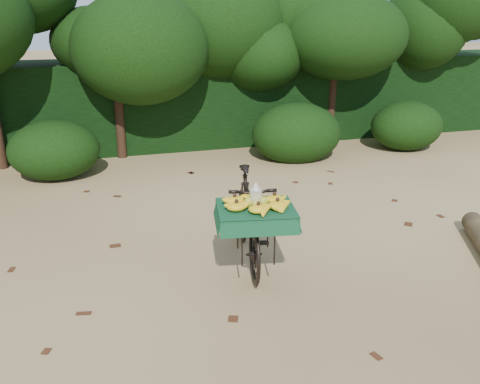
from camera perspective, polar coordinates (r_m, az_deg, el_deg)
name	(u,v)px	position (r m, az deg, el deg)	size (l,w,h in m)	color
ground	(320,264)	(5.96, 8.95, -8.00)	(80.00, 80.00, 0.00)	tan
vendor_bicycle	(248,217)	(5.72, 0.94, -2.88)	(0.95, 1.89, 1.08)	black
hedge_backdrop	(199,101)	(11.44, -4.62, 10.15)	(26.00, 1.80, 1.80)	black
tree_row	(174,53)	(10.41, -7.42, 15.25)	(14.50, 2.00, 4.00)	black
bush_clumps	(248,139)	(9.76, 0.89, 5.92)	(8.80, 1.70, 0.90)	black
leaf_litter	(298,241)	(6.49, 6.49, -5.47)	(7.00, 7.30, 0.01)	#452312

